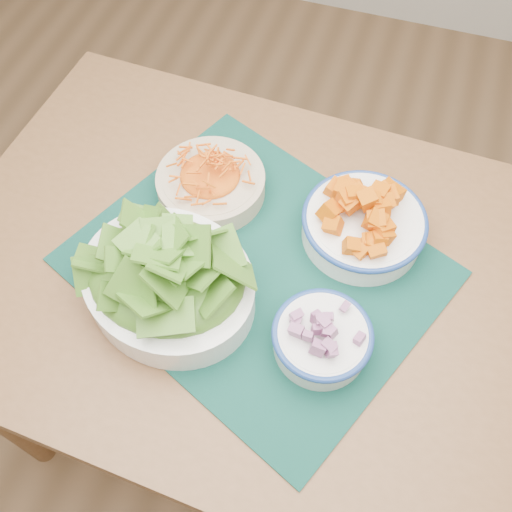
{
  "coord_description": "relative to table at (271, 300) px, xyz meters",
  "views": [
    {
      "loc": [
        0.4,
        -0.29,
        1.57
      ],
      "look_at": [
        0.25,
        0.17,
        0.78
      ],
      "focal_mm": 40.0,
      "sensor_mm": 36.0,
      "label": 1
    }
  ],
  "objects": [
    {
      "name": "lettuce_bowl",
      "position": [
        -0.14,
        -0.1,
        0.17
      ],
      "size": [
        0.35,
        0.33,
        0.14
      ],
      "rotation": [
        0.0,
        0.0,
        -0.35
      ],
      "color": "white",
      "rests_on": "placemat"
    },
    {
      "name": "carrot_bowl",
      "position": [
        -0.15,
        0.12,
        0.14
      ],
      "size": [
        0.24,
        0.24,
        0.07
      ],
      "rotation": [
        0.0,
        0.0,
        -0.27
      ],
      "color": "#C6B393",
      "rests_on": "placemat"
    },
    {
      "name": "onion_bowl",
      "position": [
        0.11,
        -0.11,
        0.15
      ],
      "size": [
        0.19,
        0.19,
        0.08
      ],
      "rotation": [
        0.0,
        0.0,
        0.36
      ],
      "color": "white",
      "rests_on": "placemat"
    },
    {
      "name": "squash_bowl",
      "position": [
        0.12,
        0.11,
        0.16
      ],
      "size": [
        0.27,
        0.27,
        0.1
      ],
      "rotation": [
        0.0,
        0.0,
        -0.41
      ],
      "color": "white",
      "rests_on": "placemat"
    },
    {
      "name": "placemat",
      "position": [
        -0.03,
        -0.0,
        0.11
      ],
      "size": [
        0.69,
        0.64,
        0.0
      ],
      "primitive_type": "cube",
      "rotation": [
        0.0,
        0.0,
        -0.41
      ],
      "color": "black",
      "rests_on": "table"
    },
    {
      "name": "ground",
      "position": [
        -0.27,
        -0.17,
        -0.65
      ],
      "size": [
        4.0,
        4.0,
        0.0
      ],
      "primitive_type": "plane",
      "color": "#987049",
      "rests_on": "ground"
    },
    {
      "name": "table",
      "position": [
        0.0,
        0.0,
        0.0
      ],
      "size": [
        1.18,
        0.82,
        0.75
      ],
      "rotation": [
        0.0,
        0.0,
        -0.05
      ],
      "color": "brown",
      "rests_on": "ground"
    }
  ]
}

